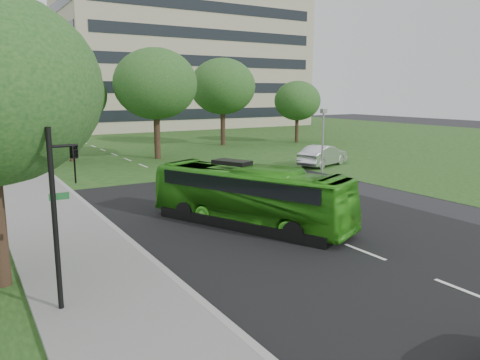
% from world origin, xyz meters
% --- Properties ---
extents(ground, '(160.00, 160.00, 0.00)m').
position_xyz_m(ground, '(0.00, 0.00, 0.00)').
color(ground, black).
rests_on(ground, ground).
extents(street_surfaces, '(120.00, 120.00, 0.15)m').
position_xyz_m(street_surfaces, '(-0.38, 22.75, 0.03)').
color(street_surfaces, black).
rests_on(street_surfaces, ground).
extents(office_building, '(40.10, 20.10, 25.00)m').
position_xyz_m(office_building, '(21.96, 61.96, 12.50)').
color(office_building, tan).
rests_on(office_building, ground).
extents(tree_park_b, '(6.29, 6.29, 8.25)m').
position_xyz_m(tree_park_b, '(-4.33, 27.48, 5.56)').
color(tree_park_b, black).
rests_on(tree_park_b, ground).
extents(tree_park_c, '(7.21, 7.21, 9.57)m').
position_xyz_m(tree_park_c, '(2.52, 25.27, 6.49)').
color(tree_park_c, black).
rests_on(tree_park_c, ground).
extents(tree_park_d, '(7.16, 7.16, 9.47)m').
position_xyz_m(tree_park_d, '(12.71, 31.75, 6.41)').
color(tree_park_d, black).
rests_on(tree_park_d, ground).
extents(tree_park_e, '(5.32, 5.32, 7.10)m').
position_xyz_m(tree_park_e, '(21.40, 29.68, 4.82)').
color(tree_park_e, black).
rests_on(tree_park_e, ground).
extents(bus, '(5.86, 9.55, 2.64)m').
position_xyz_m(bus, '(-1.73, 3.24, 1.32)').
color(bus, '#35991C').
rests_on(bus, ground).
extents(sedan, '(5.37, 3.32, 1.67)m').
position_xyz_m(sedan, '(12.30, 14.54, 0.84)').
color(sedan, silver).
rests_on(sedan, ground).
extents(traffic_light, '(0.81, 0.25, 4.96)m').
position_xyz_m(traffic_light, '(-10.34, -1.30, 2.91)').
color(traffic_light, black).
rests_on(traffic_light, ground).
extents(camera_pole, '(0.47, 0.43, 4.65)m').
position_xyz_m(camera_pole, '(10.00, 12.00, 3.00)').
color(camera_pole, gray).
rests_on(camera_pole, ground).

